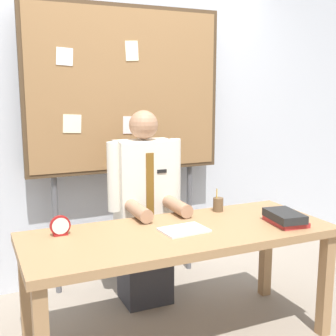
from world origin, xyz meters
TOP-DOWN VIEW (x-y plane):
  - back_wall at (0.00, 1.16)m, footprint 6.40×0.08m
  - desk at (0.00, 0.00)m, footprint 1.86×0.74m
  - person at (0.00, 0.58)m, footprint 0.55×0.56m
  - bulletin_board at (-0.00, 0.95)m, footprint 1.55×0.09m
  - book_stack at (0.65, -0.16)m, footprint 0.22×0.29m
  - open_notebook at (0.01, -0.02)m, footprint 0.28×0.22m
  - desk_clock at (-0.67, 0.20)m, footprint 0.12×0.04m
  - pen_holder at (0.42, 0.27)m, footprint 0.07×0.07m

SIDE VIEW (x-z plane):
  - desk at x=0.00m, z-range 0.28..1.00m
  - person at x=0.00m, z-range -0.05..1.36m
  - open_notebook at x=0.01m, z-range 0.72..0.73m
  - book_stack at x=0.65m, z-range 0.72..0.80m
  - pen_holder at x=0.42m, z-range 0.69..0.85m
  - desk_clock at x=-0.67m, z-range 0.72..0.83m
  - back_wall at x=0.00m, z-range 0.00..2.70m
  - bulletin_board at x=0.00m, z-range 0.44..2.61m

